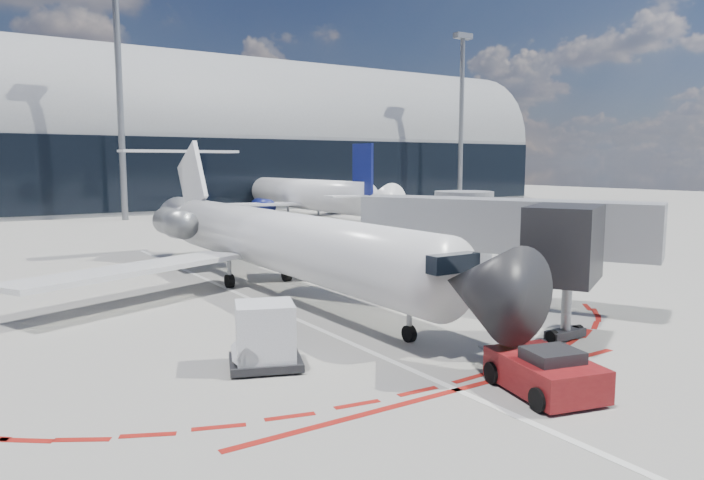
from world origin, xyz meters
TOP-DOWN VIEW (x-y plane):
  - ground at (0.00, 0.00)m, footprint 260.00×260.00m
  - apron_centerline at (0.00, 2.00)m, footprint 0.25×40.00m
  - apron_stop_bar at (0.00, -11.50)m, footprint 14.00×0.25m
  - terminal_building at (0.00, 64.97)m, footprint 150.00×24.15m
  - jet_bridge at (9.79, -3.01)m, footprint 10.03×15.20m
  - light_mast_centre at (5.00, 48.00)m, footprint 0.70×0.70m
  - light_mast_east at (55.00, 48.00)m, footprint 0.70×0.70m
  - regional_jet at (1.83, 4.26)m, footprint 25.09×30.94m
  - pushback_tug at (1.91, -12.98)m, footprint 2.78×5.18m
  - ramp_worker at (2.33, -11.16)m, footprint 0.85×0.72m
  - uld_container at (-3.69, -6.83)m, footprint 2.71×2.52m
  - bg_airliner_2 at (24.26, 42.87)m, footprint 32.00×33.89m

SIDE VIEW (x-z plane):
  - ground at x=0.00m, z-range 0.00..0.00m
  - apron_centerline at x=0.00m, z-range 0.00..0.01m
  - apron_stop_bar at x=0.00m, z-range 0.00..0.01m
  - pushback_tug at x=1.91m, z-range -0.08..1.24m
  - ramp_worker at x=2.33m, z-range 0.00..1.97m
  - uld_container at x=-3.69m, z-range -0.01..2.05m
  - regional_jet at x=1.83m, z-range -1.29..6.46m
  - jet_bridge at x=9.79m, z-range 0.56..5.46m
  - bg_airliner_2 at x=24.26m, z-range 0.00..10.35m
  - terminal_building at x=0.00m, z-range -3.48..20.52m
  - light_mast_centre at x=5.00m, z-range 0.00..25.00m
  - light_mast_east at x=55.00m, z-range 0.00..25.00m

